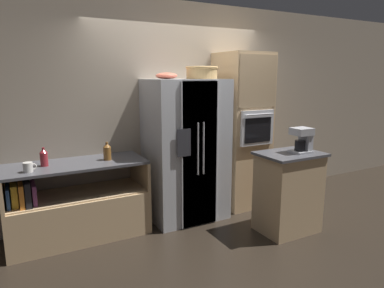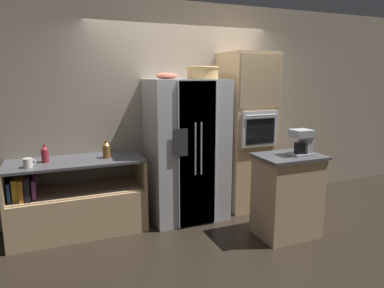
{
  "view_description": "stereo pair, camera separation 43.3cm",
  "coord_description": "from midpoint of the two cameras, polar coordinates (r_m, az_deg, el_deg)",
  "views": [
    {
      "loc": [
        -2.04,
        -3.76,
        1.84
      ],
      "look_at": [
        -0.04,
        -0.01,
        0.99
      ],
      "focal_mm": 32.0,
      "sensor_mm": 36.0,
      "label": 1
    },
    {
      "loc": [
        -1.65,
        -3.94,
        1.84
      ],
      "look_at": [
        -0.04,
        -0.01,
        0.99
      ],
      "focal_mm": 32.0,
      "sensor_mm": 36.0,
      "label": 2
    }
  ],
  "objects": [
    {
      "name": "bottle_tall",
      "position": [
        4.12,
        -16.91,
        -1.21
      ],
      "size": [
        0.09,
        0.09,
        0.21
      ],
      "color": "brown",
      "rests_on": "counter_left"
    },
    {
      "name": "mug",
      "position": [
        3.93,
        -28.54,
        -3.47
      ],
      "size": [
        0.13,
        0.1,
        0.1
      ],
      "color": "silver",
      "rests_on": "counter_left"
    },
    {
      "name": "ground_plane",
      "position": [
        4.65,
        -2.31,
        -12.0
      ],
      "size": [
        20.0,
        20.0,
        0.0
      ],
      "primitive_type": "plane",
      "color": "black"
    },
    {
      "name": "island_counter",
      "position": [
        4.19,
        12.89,
        -7.85
      ],
      "size": [
        0.74,
        0.54,
        0.96
      ],
      "color": "tan",
      "rests_on": "ground_plane"
    },
    {
      "name": "wall_back",
      "position": [
        4.73,
        -5.01,
        5.94
      ],
      "size": [
        12.0,
        0.06,
        2.8
      ],
      "color": "tan",
      "rests_on": "ground_plane"
    },
    {
      "name": "wicker_basket",
      "position": [
        4.36,
        -1.25,
        11.88
      ],
      "size": [
        0.41,
        0.41,
        0.15
      ],
      "color": "tan",
      "rests_on": "refrigerator"
    },
    {
      "name": "fruit_bowl",
      "position": [
        4.26,
        -7.25,
        11.22
      ],
      "size": [
        0.27,
        0.27,
        0.08
      ],
      "color": "#DB664C",
      "rests_on": "refrigerator"
    },
    {
      "name": "refrigerator",
      "position": [
        4.41,
        -3.85,
        -1.03
      ],
      "size": [
        0.96,
        0.78,
        1.8
      ],
      "color": "silver",
      "rests_on": "ground_plane"
    },
    {
      "name": "coffee_maker",
      "position": [
        4.09,
        15.14,
        0.77
      ],
      "size": [
        0.22,
        0.2,
        0.29
      ],
      "color": "#B2B2B7",
      "rests_on": "island_counter"
    },
    {
      "name": "counter_left",
      "position": [
        4.27,
        -21.47,
        -10.36
      ],
      "size": [
        1.53,
        0.66,
        0.88
      ],
      "color": "tan",
      "rests_on": "ground_plane"
    },
    {
      "name": "bottle_short",
      "position": [
        4.1,
        -26.3,
        -2.03
      ],
      "size": [
        0.08,
        0.08,
        0.21
      ],
      "color": "maroon",
      "rests_on": "counter_left"
    },
    {
      "name": "wall_oven",
      "position": [
        4.84,
        5.74,
        2.2
      ],
      "size": [
        0.63,
        0.72,
        2.15
      ],
      "color": "tan",
      "rests_on": "ground_plane"
    }
  ]
}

